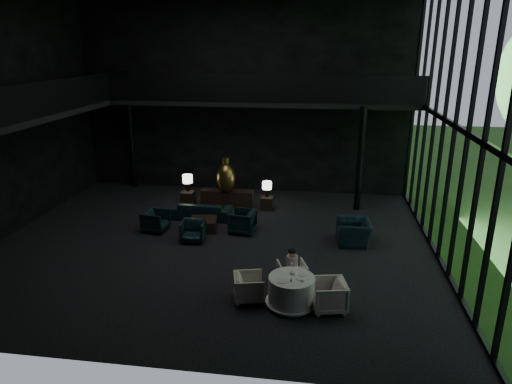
# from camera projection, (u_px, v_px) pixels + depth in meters

# --- Properties ---
(floor) EXTENTS (14.00, 12.00, 0.02)m
(floor) POSITION_uv_depth(u_px,v_px,m) (214.00, 244.00, 14.75)
(floor) COLOR black
(floor) RESTS_ON ground
(wall_back) EXTENTS (14.00, 0.04, 8.00)m
(wall_back) POSITION_uv_depth(u_px,v_px,m) (244.00, 98.00, 19.17)
(wall_back) COLOR black
(wall_back) RESTS_ON ground
(wall_front) EXTENTS (14.00, 0.04, 8.00)m
(wall_front) POSITION_uv_depth(u_px,v_px,m) (128.00, 174.00, 7.87)
(wall_front) COLOR black
(wall_front) RESTS_ON ground
(curtain_wall) EXTENTS (0.20, 12.00, 8.00)m
(curtain_wall) POSITION_uv_depth(u_px,v_px,m) (455.00, 126.00, 12.59)
(curtain_wall) COLOR black
(curtain_wall) RESTS_ON ground
(mezzanine_left) EXTENTS (2.00, 12.00, 0.25)m
(mezzanine_left) POSITION_uv_depth(u_px,v_px,m) (24.00, 116.00, 14.32)
(mezzanine_left) COLOR black
(mezzanine_left) RESTS_ON wall_left
(mezzanine_back) EXTENTS (12.00, 2.00, 0.25)m
(mezzanine_back) POSITION_uv_depth(u_px,v_px,m) (264.00, 101.00, 18.10)
(mezzanine_back) COLOR black
(mezzanine_back) RESTS_ON wall_back
(railing_left) EXTENTS (0.06, 12.00, 1.00)m
(railing_left) POSITION_uv_depth(u_px,v_px,m) (51.00, 97.00, 14.00)
(railing_left) COLOR black
(railing_left) RESTS_ON mezzanine_left
(railing_back) EXTENTS (12.00, 0.06, 1.00)m
(railing_back) POSITION_uv_depth(u_px,v_px,m) (261.00, 88.00, 16.97)
(railing_back) COLOR black
(railing_back) RESTS_ON mezzanine_back
(column_nw) EXTENTS (0.24, 0.24, 4.00)m
(column_nw) POSITION_uv_depth(u_px,v_px,m) (132.00, 143.00, 20.17)
(column_nw) COLOR black
(column_nw) RESTS_ON floor
(column_ne) EXTENTS (0.24, 0.24, 4.00)m
(column_ne) POSITION_uv_depth(u_px,v_px,m) (360.00, 159.00, 17.26)
(column_ne) COLOR black
(column_ne) RESTS_ON floor
(console) EXTENTS (2.06, 0.47, 0.66)m
(console) POSITION_uv_depth(u_px,v_px,m) (227.00, 198.00, 18.11)
(console) COLOR black
(console) RESTS_ON floor
(bronze_urn) EXTENTS (0.72, 0.72, 1.35)m
(bronze_urn) POSITION_uv_depth(u_px,v_px,m) (226.00, 177.00, 17.71)
(bronze_urn) COLOR #A87630
(bronze_urn) RESTS_ON console
(side_table_left) EXTENTS (0.50, 0.50, 0.55)m
(side_table_left) POSITION_uv_depth(u_px,v_px,m) (188.00, 198.00, 18.28)
(side_table_left) COLOR black
(side_table_left) RESTS_ON floor
(table_lamp_left) EXTENTS (0.40, 0.40, 0.67)m
(table_lamp_left) POSITION_uv_depth(u_px,v_px,m) (188.00, 180.00, 18.13)
(table_lamp_left) COLOR black
(table_lamp_left) RESTS_ON side_table_left
(side_table_right) EXTENTS (0.45, 0.45, 0.50)m
(side_table_right) POSITION_uv_depth(u_px,v_px,m) (267.00, 203.00, 17.80)
(side_table_right) COLOR black
(side_table_right) RESTS_ON floor
(table_lamp_right) EXTENTS (0.37, 0.37, 0.61)m
(table_lamp_right) POSITION_uv_depth(u_px,v_px,m) (267.00, 186.00, 17.61)
(table_lamp_right) COLOR black
(table_lamp_right) RESTS_ON side_table_right
(sofa) EXTENTS (2.20, 0.67, 0.86)m
(sofa) POSITION_uv_depth(u_px,v_px,m) (202.00, 207.00, 16.80)
(sofa) COLOR black
(sofa) RESTS_ON floor
(lounge_armchair_west) EXTENTS (0.84, 0.89, 0.82)m
(lounge_armchair_west) POSITION_uv_depth(u_px,v_px,m) (156.00, 220.00, 15.67)
(lounge_armchair_west) COLOR black
(lounge_armchair_west) RESTS_ON floor
(lounge_armchair_east) EXTENTS (0.95, 1.00, 0.93)m
(lounge_armchair_east) POSITION_uv_depth(u_px,v_px,m) (242.00, 219.00, 15.54)
(lounge_armchair_east) COLOR black
(lounge_armchair_east) RESTS_ON floor
(lounge_armchair_south) EXTENTS (0.77, 0.73, 0.75)m
(lounge_armchair_south) POSITION_uv_depth(u_px,v_px,m) (193.00, 230.00, 14.85)
(lounge_armchair_south) COLOR black
(lounge_armchair_south) RESTS_ON floor
(window_armchair) EXTENTS (0.90, 1.31, 1.09)m
(window_armchair) POSITION_uv_depth(u_px,v_px,m) (354.00, 227.00, 14.68)
(window_armchair) COLOR black
(window_armchair) RESTS_ON floor
(coffee_table) EXTENTS (1.03, 1.03, 0.40)m
(coffee_table) POSITION_uv_depth(u_px,v_px,m) (204.00, 224.00, 15.82)
(coffee_table) COLOR black
(coffee_table) RESTS_ON floor
(dining_table) EXTENTS (1.29, 1.29, 0.75)m
(dining_table) POSITION_uv_depth(u_px,v_px,m) (291.00, 293.00, 11.20)
(dining_table) COLOR white
(dining_table) RESTS_ON floor
(dining_chair_north) EXTENTS (0.82, 0.79, 0.68)m
(dining_chair_north) POSITION_uv_depth(u_px,v_px,m) (292.00, 274.00, 12.11)
(dining_chair_north) COLOR beige
(dining_chair_north) RESTS_ON floor
(dining_chair_east) EXTENTS (0.95, 0.99, 0.87)m
(dining_chair_east) POSITION_uv_depth(u_px,v_px,m) (329.00, 293.00, 10.97)
(dining_chair_east) COLOR silver
(dining_chair_east) RESTS_ON floor
(dining_chair_west) EXTENTS (0.80, 0.83, 0.72)m
(dining_chair_west) POSITION_uv_depth(u_px,v_px,m) (249.00, 286.00, 11.42)
(dining_chair_west) COLOR beige
(dining_chair_west) RESTS_ON floor
(child) EXTENTS (0.30, 0.30, 0.65)m
(child) POSITION_uv_depth(u_px,v_px,m) (292.00, 260.00, 11.92)
(child) COLOR pink
(child) RESTS_ON dining_chair_north
(plate_a) EXTENTS (0.26, 0.26, 0.02)m
(plate_a) POSITION_uv_depth(u_px,v_px,m) (283.00, 281.00, 10.88)
(plate_a) COLOR white
(plate_a) RESTS_ON dining_table
(plate_b) EXTENTS (0.22, 0.22, 0.01)m
(plate_b) POSITION_uv_depth(u_px,v_px,m) (302.00, 275.00, 11.18)
(plate_b) COLOR white
(plate_b) RESTS_ON dining_table
(saucer) EXTENTS (0.17, 0.17, 0.01)m
(saucer) POSITION_uv_depth(u_px,v_px,m) (300.00, 279.00, 10.98)
(saucer) COLOR white
(saucer) RESTS_ON dining_table
(coffee_cup) EXTENTS (0.10, 0.10, 0.06)m
(coffee_cup) POSITION_uv_depth(u_px,v_px,m) (303.00, 280.00, 10.85)
(coffee_cup) COLOR white
(coffee_cup) RESTS_ON saucer
(cereal_bowl) EXTENTS (0.16, 0.16, 0.08)m
(cereal_bowl) POSITION_uv_depth(u_px,v_px,m) (293.00, 272.00, 11.22)
(cereal_bowl) COLOR white
(cereal_bowl) RESTS_ON dining_table
(cream_pot) EXTENTS (0.07, 0.07, 0.06)m
(cream_pot) POSITION_uv_depth(u_px,v_px,m) (291.00, 280.00, 10.86)
(cream_pot) COLOR #99999E
(cream_pot) RESTS_ON dining_table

